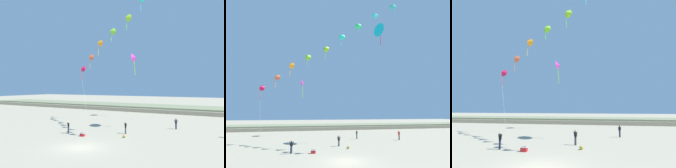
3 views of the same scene
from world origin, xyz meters
TOP-DOWN VIEW (x-y plane):
  - ground_plane at (0.00, 0.00)m, footprint 240.00×240.00m
  - dune_ridge at (0.00, 39.46)m, footprint 120.00×12.98m
  - person_near_left at (13.23, 12.20)m, footprint 0.26×0.59m
  - person_near_right at (-5.60, 4.91)m, footprint 0.55×0.31m
  - person_mid_center at (6.03, 15.06)m, footprint 0.48×0.39m
  - person_far_left at (1.07, 8.44)m, footprint 0.50×0.38m
  - kite_banner_string at (2.15, 11.12)m, footprint 29.78×13.37m
  - large_kite_low_lead at (10.84, 13.02)m, footprint 1.91×2.97m
  - large_kite_mid_trail at (-4.38, 23.81)m, footprint 0.97×1.84m
  - beach_cooler at (-2.99, 4.47)m, footprint 0.58×0.41m
  - beach_ball at (1.92, 6.29)m, footprint 0.36×0.36m

SIDE VIEW (x-z plane):
  - ground_plane at x=0.00m, z-range 0.00..0.00m
  - beach_ball at x=1.92m, z-range 0.00..0.36m
  - beach_cooler at x=-2.99m, z-range -0.02..0.45m
  - dune_ridge at x=0.00m, z-range 0.00..1.26m
  - person_mid_center at x=6.03m, z-range 0.12..1.68m
  - person_far_left at x=1.07m, z-range 0.12..1.71m
  - person_near_right at x=-5.60m, z-range 0.13..1.74m
  - person_near_left at x=13.23m, z-range 0.13..1.83m
  - large_kite_mid_trail at x=-4.38m, z-range 9.72..14.18m
  - kite_banner_string at x=2.15m, z-range 4.48..32.88m
  - large_kite_low_lead at x=10.84m, z-range 19.30..23.95m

